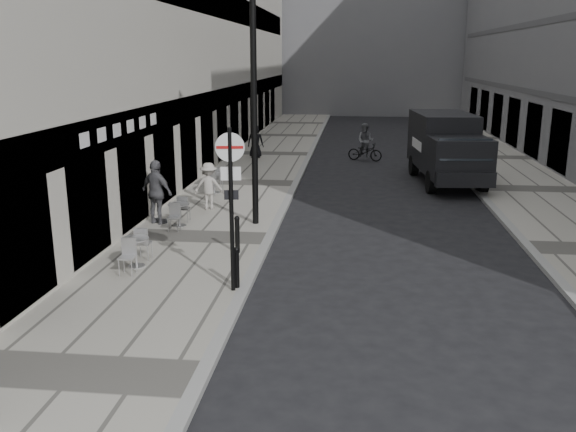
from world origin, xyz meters
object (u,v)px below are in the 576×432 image
(panel_van, at_px, (446,145))
(sign_post, at_px, (231,188))
(lamppost, at_px, (254,90))
(cyclist, at_px, (365,146))

(panel_van, bearing_deg, sign_post, -120.67)
(sign_post, bearing_deg, lamppost, 86.23)
(sign_post, bearing_deg, cyclist, 72.53)
(lamppost, relative_size, panel_van, 1.18)
(lamppost, xyz_separation_m, panel_van, (6.58, 7.47, -2.51))
(panel_van, bearing_deg, lamppost, -136.48)
(lamppost, height_order, panel_van, lamppost)
(panel_van, height_order, cyclist, panel_van)
(sign_post, distance_m, panel_van, 14.35)
(lamppost, distance_m, cyclist, 13.50)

